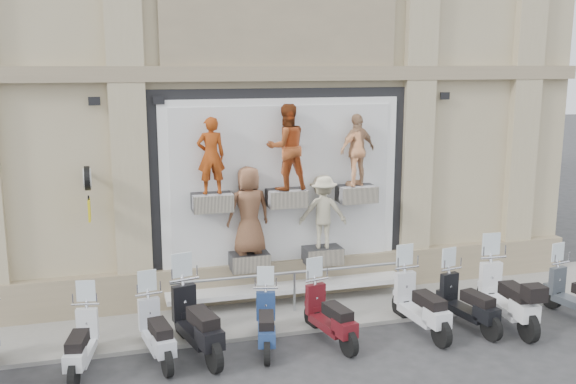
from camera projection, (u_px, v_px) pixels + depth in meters
name	position (u px, v px, depth m)	size (l,w,h in m)	color
ground	(327.00, 356.00, 11.26)	(90.00, 90.00, 0.00)	#2D2D2F
sidewalk	(293.00, 311.00, 13.23)	(16.00, 2.20, 0.08)	#989590
building	(240.00, 26.00, 16.68)	(14.00, 8.60, 12.00)	tan
shop_vitrine	(286.00, 193.00, 13.39)	(5.60, 0.83, 4.30)	black
guard_rail	(294.00, 293.00, 13.05)	(5.06, 0.10, 0.93)	#9EA0A5
clock_sign_bracket	(88.00, 186.00, 11.98)	(0.10, 0.80, 1.02)	black
scooter_b	(81.00, 332.00, 10.56)	(0.50, 1.73, 1.40)	silver
scooter_c	(156.00, 321.00, 10.98)	(0.52, 1.79, 1.45)	#AEB1BC
scooter_d	(196.00, 309.00, 11.17)	(0.60, 2.07, 1.68)	black
scooter_e	(266.00, 313.00, 11.42)	(0.49, 1.69, 1.37)	navy
scooter_f	(330.00, 304.00, 11.69)	(0.53, 1.80, 1.46)	#4C0D12
scooter_g	(421.00, 293.00, 12.11)	(0.57, 1.94, 1.57)	silver
scooter_h	(468.00, 292.00, 12.33)	(0.53, 1.80, 1.46)	black
scooter_i	(508.00, 284.00, 12.40)	(0.61, 2.09, 1.70)	silver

